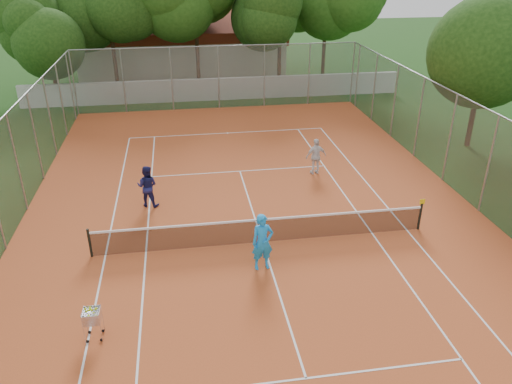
{
  "coord_description": "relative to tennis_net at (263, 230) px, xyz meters",
  "views": [
    {
      "loc": [
        -2.62,
        -15.07,
        9.53
      ],
      "look_at": [
        0.0,
        1.5,
        1.3
      ],
      "focal_mm": 35.0,
      "sensor_mm": 36.0,
      "label": 1
    }
  ],
  "objects": [
    {
      "name": "tennis_net",
      "position": [
        0.0,
        0.0,
        0.0
      ],
      "size": [
        11.88,
        0.1,
        0.98
      ],
      "primitive_type": "cube",
      "color": "black",
      "rests_on": "court_pad"
    },
    {
      "name": "boundary_wall",
      "position": [
        0.0,
        19.0,
        0.24
      ],
      "size": [
        26.0,
        0.3,
        1.5
      ],
      "primitive_type": "cube",
      "color": "silver",
      "rests_on": "ground"
    },
    {
      "name": "court_pad",
      "position": [
        0.0,
        0.0,
        -0.5
      ],
      "size": [
        18.0,
        34.0,
        0.02
      ],
      "primitive_type": "cube",
      "color": "#B64E23",
      "rests_on": "ground"
    },
    {
      "name": "tropical_trees",
      "position": [
        0.0,
        22.0,
        4.49
      ],
      "size": [
        29.0,
        19.0,
        10.0
      ],
      "primitive_type": "cube",
      "color": "#15350D",
      "rests_on": "ground"
    },
    {
      "name": "clubhouse",
      "position": [
        -2.0,
        29.0,
        1.69
      ],
      "size": [
        16.4,
        9.0,
        4.4
      ],
      "primitive_type": "cube",
      "color": "beige",
      "rests_on": "ground"
    },
    {
      "name": "perimeter_fence",
      "position": [
        0.0,
        0.0,
        1.49
      ],
      "size": [
        18.0,
        34.0,
        4.0
      ],
      "primitive_type": "cube",
      "color": "slate",
      "rests_on": "ground"
    },
    {
      "name": "player_far_right",
      "position": [
        3.46,
        5.61,
        0.36
      ],
      "size": [
        1.05,
        0.57,
        1.7
      ],
      "primitive_type": "imported",
      "rotation": [
        0.0,
        0.0,
        3.3
      ],
      "color": "silver",
      "rests_on": "court_pad"
    },
    {
      "name": "court_lines",
      "position": [
        0.0,
        0.0,
        -0.49
      ],
      "size": [
        10.98,
        23.78,
        0.01
      ],
      "primitive_type": "cube",
      "color": "white",
      "rests_on": "court_pad"
    },
    {
      "name": "player_far_left",
      "position": [
        -4.12,
        3.54,
        0.38
      ],
      "size": [
        1.0,
        0.88,
        1.74
      ],
      "primitive_type": "imported",
      "rotation": [
        0.0,
        0.0,
        2.84
      ],
      "color": "navy",
      "rests_on": "court_pad"
    },
    {
      "name": "ball_hopper",
      "position": [
        -5.3,
        -4.11,
        0.01
      ],
      "size": [
        0.5,
        0.5,
        1.0
      ],
      "primitive_type": "cube",
      "rotation": [
        0.0,
        0.0,
        0.04
      ],
      "color": "silver",
      "rests_on": "court_pad"
    },
    {
      "name": "player_near",
      "position": [
        -0.27,
        -1.56,
        0.49
      ],
      "size": [
        0.76,
        0.55,
        1.95
      ],
      "primitive_type": "imported",
      "rotation": [
        0.0,
        0.0,
        0.12
      ],
      "color": "#1B92E9",
      "rests_on": "court_pad"
    },
    {
      "name": "ground",
      "position": [
        0.0,
        0.0,
        -0.51
      ],
      "size": [
        120.0,
        120.0,
        0.0
      ],
      "primitive_type": "plane",
      "color": "#15370F",
      "rests_on": "ground"
    }
  ]
}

